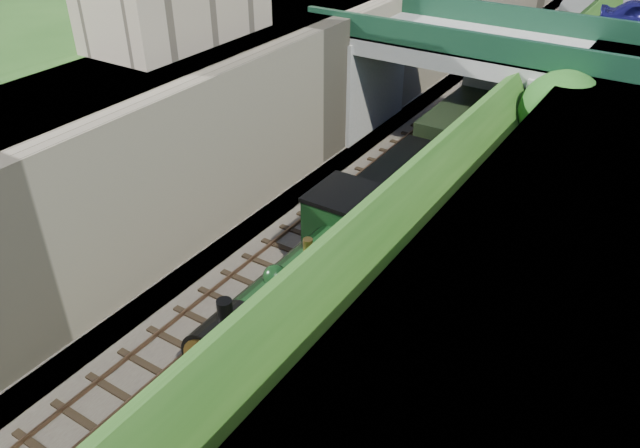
% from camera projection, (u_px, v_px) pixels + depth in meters
% --- Properties ---
extents(trackbed, '(10.00, 90.00, 0.20)m').
position_uv_depth(trackbed, '(423.00, 178.00, 31.04)').
color(trackbed, '#473F38').
rests_on(trackbed, ground).
extents(retaining_wall, '(1.00, 90.00, 7.00)m').
position_uv_depth(retaining_wall, '(330.00, 92.00, 31.73)').
color(retaining_wall, '#756B56').
rests_on(retaining_wall, ground).
extents(street_plateau_left, '(6.00, 90.00, 7.00)m').
position_uv_depth(street_plateau_left, '(275.00, 79.00, 33.33)').
color(street_plateau_left, '#262628').
rests_on(street_plateau_left, ground).
extents(embankment_slope, '(4.46, 90.00, 6.36)m').
position_uv_depth(embankment_slope, '(531.00, 155.00, 27.49)').
color(embankment_slope, '#1E4714').
rests_on(embankment_slope, ground).
extents(track_left, '(2.50, 90.00, 0.20)m').
position_uv_depth(track_left, '(388.00, 166.00, 31.88)').
color(track_left, black).
rests_on(track_left, trackbed).
extents(track_right, '(2.50, 90.00, 0.20)m').
position_uv_depth(track_right, '(446.00, 182.00, 30.42)').
color(track_right, black).
rests_on(track_right, trackbed).
extents(road_bridge, '(16.00, 6.40, 7.25)m').
position_uv_depth(road_bridge, '(481.00, 82.00, 31.32)').
color(road_bridge, gray).
rests_on(road_bridge, ground).
extents(tree, '(3.60, 3.80, 6.60)m').
position_uv_depth(tree, '(565.00, 116.00, 26.10)').
color(tree, black).
rests_on(tree, ground).
extents(locomotive, '(3.10, 10.22, 3.83)m').
position_uv_depth(locomotive, '(306.00, 286.00, 20.84)').
color(locomotive, black).
rests_on(locomotive, trackbed).
extents(tender, '(2.70, 6.00, 3.05)m').
position_uv_depth(tender, '(403.00, 200.00, 26.21)').
color(tender, black).
rests_on(tender, trackbed).
extents(coach_front, '(2.90, 18.00, 3.70)m').
position_uv_depth(coach_front, '(504.00, 98.00, 34.92)').
color(coach_front, black).
rests_on(coach_front, trackbed).
extents(coach_middle, '(2.90, 18.00, 3.70)m').
position_uv_depth(coach_middle, '(584.00, 24.00, 48.25)').
color(coach_middle, black).
rests_on(coach_middle, trackbed).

